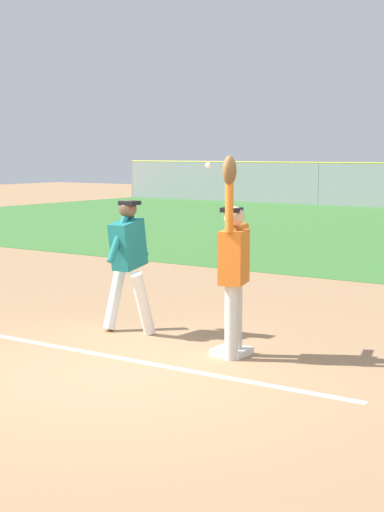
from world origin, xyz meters
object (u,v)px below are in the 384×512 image
at_px(fielder, 233,260).
at_px(runner, 128,256).
at_px(first_base, 232,351).
at_px(baseball, 208,165).

xyz_separation_m(fielder, runner, (-1.77, 0.31, -0.12)).
bearing_deg(runner, first_base, -10.22).
bearing_deg(baseball, first_base, -27.02).
bearing_deg(runner, baseball, -0.81).
distance_m(runner, baseball, 1.67).
bearing_deg(baseball, fielder, -31.67).
relative_size(fielder, baseball, 30.81).
height_order(fielder, runner, fielder).
xyz_separation_m(first_base, runner, (-1.69, 0.20, 0.96)).
relative_size(fielder, runner, 1.33).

